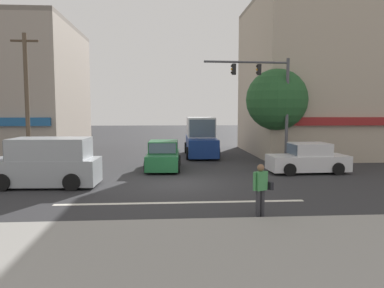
% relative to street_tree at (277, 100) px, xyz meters
% --- Properties ---
extents(ground_plane, '(120.00, 120.00, 0.00)m').
position_rel_street_tree_xyz_m(ground_plane, '(-6.25, -5.82, -3.91)').
color(ground_plane, '#2B2B2D').
extents(lane_marking_stripe, '(9.00, 0.24, 0.01)m').
position_rel_street_tree_xyz_m(lane_marking_stripe, '(-6.25, -9.32, -3.90)').
color(lane_marking_stripe, silver).
rests_on(lane_marking_stripe, ground).
extents(sidewalk_curb, '(40.00, 5.00, 0.16)m').
position_rel_street_tree_xyz_m(sidewalk_curb, '(-6.25, -14.32, -3.83)').
color(sidewalk_curb, gray).
rests_on(sidewalk_curb, ground).
extents(building_right_corner, '(11.34, 10.63, 11.28)m').
position_rel_street_tree_xyz_m(building_right_corner, '(5.29, 5.02, 1.73)').
color(building_right_corner, tan).
rests_on(building_right_corner, ground).
extents(street_tree, '(3.74, 3.74, 5.79)m').
position_rel_street_tree_xyz_m(street_tree, '(0.00, 0.00, 0.00)').
color(street_tree, '#4C3823').
rests_on(street_tree, ground).
extents(utility_pole_near_left, '(1.40, 0.22, 7.24)m').
position_rel_street_tree_xyz_m(utility_pole_near_left, '(-13.98, -2.32, -0.14)').
color(utility_pole_near_left, brown).
rests_on(utility_pole_near_left, ground).
extents(traffic_light_mast, '(4.89, 0.40, 6.20)m').
position_rel_street_tree_xyz_m(traffic_light_mast, '(-0.84, -1.60, 0.27)').
color(traffic_light_mast, '#47474C').
rests_on(traffic_light_mast, ground).
extents(sedan_crossing_center, '(2.05, 4.18, 1.58)m').
position_rel_street_tree_xyz_m(sedan_crossing_center, '(-6.91, -1.69, -3.20)').
color(sedan_crossing_center, '#1E6033').
rests_on(sedan_crossing_center, ground).
extents(van_crossing_rightbound, '(4.68, 2.21, 2.11)m').
position_rel_street_tree_xyz_m(van_crossing_rightbound, '(-11.94, -6.06, -2.90)').
color(van_crossing_rightbound, '#999EA3').
rests_on(van_crossing_rightbound, ground).
extents(sedan_waiting_far, '(4.15, 1.97, 1.58)m').
position_rel_street_tree_xyz_m(sedan_waiting_far, '(0.69, -3.46, -3.20)').
color(sedan_waiting_far, silver).
rests_on(sedan_waiting_far, ground).
extents(box_truck_crossing_leftbound, '(2.34, 5.64, 2.75)m').
position_rel_street_tree_xyz_m(box_truck_crossing_leftbound, '(-4.25, 4.14, -2.66)').
color(box_truck_crossing_leftbound, navy).
rests_on(box_truck_crossing_leftbound, ground).
extents(pedestrian_foreground_with_bag, '(0.68, 0.44, 1.67)m').
position_rel_street_tree_xyz_m(pedestrian_foreground_with_bag, '(-3.86, -11.31, -2.96)').
color(pedestrian_foreground_with_bag, '#333338').
rests_on(pedestrian_foreground_with_bag, ground).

